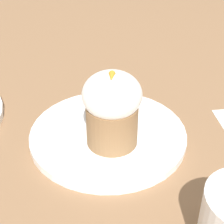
# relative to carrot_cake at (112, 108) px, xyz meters

# --- Properties ---
(ground_plane) EXTENTS (4.00, 4.00, 0.00)m
(ground_plane) POSITION_rel_carrot_cake_xyz_m (-0.02, -0.01, -0.07)
(ground_plane) COLOR #846042
(dessert_plate) EXTENTS (0.24, 0.24, 0.01)m
(dessert_plate) POSITION_rel_carrot_cake_xyz_m (-0.02, -0.01, -0.07)
(dessert_plate) COLOR white
(dessert_plate) RESTS_ON ground_plane
(carrot_cake) EXTENTS (0.08, 0.08, 0.12)m
(carrot_cake) POSITION_rel_carrot_cake_xyz_m (0.00, 0.00, 0.00)
(carrot_cake) COLOR olive
(carrot_cake) RESTS_ON dessert_plate
(spoon) EXTENTS (0.12, 0.04, 0.01)m
(spoon) POSITION_rel_carrot_cake_xyz_m (-0.04, -0.02, -0.06)
(spoon) COLOR #B7B7BC
(spoon) RESTS_ON dessert_plate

